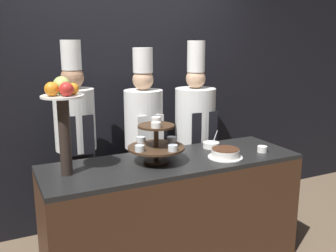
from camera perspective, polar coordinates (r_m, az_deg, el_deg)
wall_back at (r=3.75m, az=-6.17°, el=6.47°), size 10.00×0.06×2.80m
buffet_counter at (r=3.10m, az=0.82°, el=-13.18°), size 2.03×0.66×0.91m
tiered_stand at (r=2.83m, az=-1.80°, el=-2.53°), size 0.43×0.43×0.33m
fruit_pedestal at (r=2.60m, az=-15.67°, el=2.46°), size 0.28×0.28×0.67m
cake_round at (r=3.00m, az=8.73°, el=-4.14°), size 0.28×0.28×0.07m
cup_white at (r=3.21m, az=14.17°, el=-3.44°), size 0.08×0.08×0.05m
serving_bowl_far at (r=3.26m, az=6.59°, el=-2.89°), size 0.14×0.14×0.15m
chef_left at (r=3.30m, az=-13.88°, el=-1.79°), size 0.34×0.34×1.82m
chef_center_left at (r=3.48m, az=-3.70°, el=-1.24°), size 0.35×0.35×1.75m
chef_center_right at (r=3.71m, az=4.12°, el=-0.55°), size 0.39×0.39×1.82m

